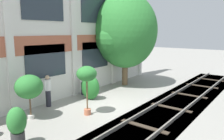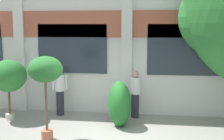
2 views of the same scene
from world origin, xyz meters
TOP-DOWN VIEW (x-y plane):
  - potted_plant_tall_urn at (-3.72, 1.62)m, footprint 1.17×1.17m
  - potted_plant_terracotta_small at (-1.87, -0.01)m, footprint 0.91×0.91m
  - resident_by_doorway at (0.32, 2.42)m, footprint 0.34×0.48m
  - resident_watching_tracks at (-2.24, 2.35)m, footprint 0.51×0.34m
  - topiary_hedge at (-0.09, 1.46)m, footprint 0.92×1.23m

SIDE VIEW (x-z plane):
  - topiary_hedge at x=-0.09m, z-range 0.00..1.39m
  - resident_by_doorway at x=0.32m, z-range 0.05..1.63m
  - resident_watching_tracks at x=-2.24m, z-range 0.06..1.67m
  - potted_plant_tall_urn at x=-3.72m, z-range 0.45..2.41m
  - potted_plant_terracotta_small at x=-1.87m, z-range 0.70..2.96m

